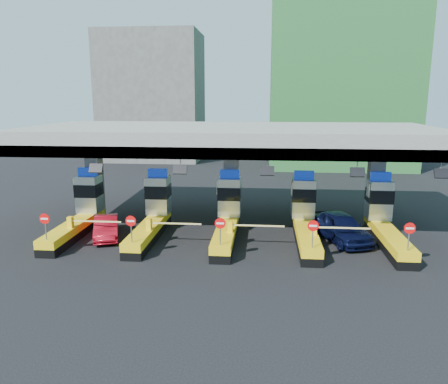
{
  "coord_description": "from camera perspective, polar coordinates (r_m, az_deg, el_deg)",
  "views": [
    {
      "loc": [
        2.32,
        -27.37,
        8.95
      ],
      "look_at": [
        -0.22,
        0.0,
        2.99
      ],
      "focal_mm": 35.0,
      "sensor_mm": 36.0,
      "label": 1
    }
  ],
  "objects": [
    {
      "name": "toll_lane_left",
      "position": [
        29.59,
        -9.21,
        -2.73
      ],
      "size": [
        4.43,
        8.0,
        4.16
      ],
      "color": "black",
      "rests_on": "ground"
    },
    {
      "name": "bg_building_scaffold",
      "position": [
        60.37,
        15.17,
        16.62
      ],
      "size": [
        18.0,
        12.0,
        28.0
      ],
      "primitive_type": "cube",
      "color": "#1E5926",
      "rests_on": "ground"
    },
    {
      "name": "toll_canopy",
      "position": [
        30.46,
        0.93,
        6.92
      ],
      "size": [
        28.0,
        12.09,
        7.0
      ],
      "color": "slate",
      "rests_on": "ground"
    },
    {
      "name": "toll_lane_far_right",
      "position": [
        29.68,
        20.15,
        -3.29
      ],
      "size": [
        4.43,
        8.0,
        4.16
      ],
      "color": "black",
      "rests_on": "ground"
    },
    {
      "name": "bg_building_concrete",
      "position": [
        65.44,
        -9.34,
        12.11
      ],
      "size": [
        14.0,
        10.0,
        18.0
      ],
      "primitive_type": "cube",
      "color": "#4C4C49",
      "rests_on": "ground"
    },
    {
      "name": "toll_lane_center",
      "position": [
        28.76,
        0.5,
        -3.0
      ],
      "size": [
        4.43,
        8.0,
        4.16
      ],
      "color": "black",
      "rests_on": "ground"
    },
    {
      "name": "ground",
      "position": [
        28.89,
        0.44,
        -5.82
      ],
      "size": [
        120.0,
        120.0,
        0.0
      ],
      "primitive_type": "plane",
      "color": "black",
      "rests_on": "ground"
    },
    {
      "name": "toll_lane_far_left",
      "position": [
        31.2,
        -18.14,
        -2.41
      ],
      "size": [
        4.43,
        8.0,
        4.16
      ],
      "color": "black",
      "rests_on": "ground"
    },
    {
      "name": "toll_lane_right",
      "position": [
        28.79,
        10.48,
        -3.19
      ],
      "size": [
        4.43,
        8.0,
        4.16
      ],
      "color": "black",
      "rests_on": "ground"
    },
    {
      "name": "red_car",
      "position": [
        29.45,
        -15.13,
        -4.48
      ],
      "size": [
        2.76,
        4.49,
        1.4
      ],
      "primitive_type": "imported",
      "rotation": [
        0.0,
        0.0,
        0.33
      ],
      "color": "maroon",
      "rests_on": "ground"
    },
    {
      "name": "van",
      "position": [
        28.79,
        15.01,
        -4.42
      ],
      "size": [
        3.82,
        5.76,
        1.82
      ],
      "primitive_type": "imported",
      "rotation": [
        0.0,
        0.0,
        0.34
      ],
      "color": "black",
      "rests_on": "ground"
    }
  ]
}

